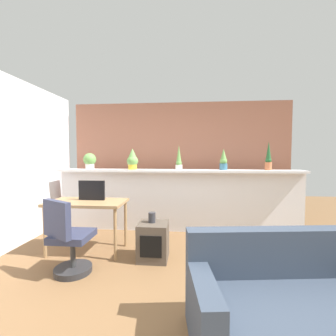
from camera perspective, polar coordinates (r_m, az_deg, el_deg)
name	(u,v)px	position (r m, az deg, el deg)	size (l,w,h in m)	color
ground_plane	(168,293)	(2.74, -0.06, -28.08)	(12.00, 12.00, 0.00)	brown
divider_wall	(178,201)	(4.42, 2.44, -8.08)	(4.46, 0.16, 1.11)	silver
plant_shelf	(178,171)	(4.30, 2.43, -0.68)	(4.46, 0.37, 0.04)	silver
brick_wall_behind	(180,163)	(4.94, 2.82, 1.26)	(4.46, 0.10, 2.50)	#935B47
potted_plant_0	(90,161)	(4.68, -18.53, 1.73)	(0.24, 0.24, 0.30)	silver
potted_plant_1	(132,159)	(4.40, -8.65, 2.10)	(0.21, 0.21, 0.39)	gold
potted_plant_2	(179,160)	(4.29, 2.66, 2.06)	(0.13, 0.13, 0.45)	silver
potted_plant_3	(223,161)	(4.35, 13.37, 1.78)	(0.14, 0.14, 0.38)	#386B84
potted_plant_4	(268,158)	(4.52, 23.28, 2.25)	(0.12, 0.12, 0.51)	#C66B42
desk	(87,207)	(3.65, -19.12, -8.92)	(1.10, 0.60, 0.75)	#99754C
tv_monitor	(92,190)	(3.66, -18.09, -5.20)	(0.39, 0.04, 0.29)	black
office_chair	(68,242)	(3.13, -23.14, -16.34)	(0.52, 0.52, 0.91)	#262628
side_cube_shelf	(153,241)	(3.33, -3.63, -17.37)	(0.40, 0.41, 0.50)	#4C4238
vase_on_shelf	(152,217)	(3.27, -3.94, -11.93)	(0.10, 0.10, 0.14)	#2D2D33
couch	(294,307)	(2.25, 28.28, -27.62)	(1.65, 0.96, 0.80)	#333D4C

